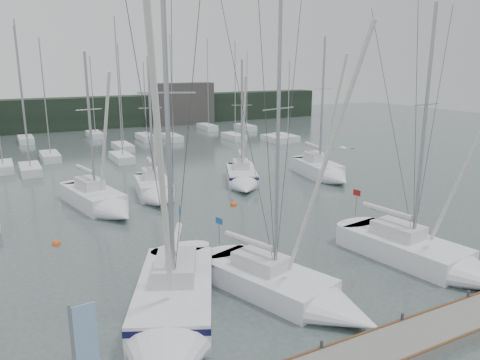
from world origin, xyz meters
name	(u,v)px	position (x,y,z in m)	size (l,w,h in m)	color
ground	(301,297)	(0.00, 0.00, 0.00)	(160.00, 160.00, 0.00)	#445351
dock	(382,351)	(0.00, -5.00, 0.20)	(24.00, 2.00, 0.40)	slate
far_treeline	(73,114)	(0.00, 62.00, 2.50)	(90.00, 4.00, 5.00)	black
far_building_right	(184,104)	(18.00, 60.00, 3.50)	(10.00, 3.00, 7.00)	#42403D
mast_forest	(49,148)	(-5.82, 43.16, 0.49)	(55.10, 26.54, 14.90)	silver
sailboat_near_left	(171,319)	(-6.22, -0.02, 0.64)	(7.24, 10.80, 15.64)	silver
sailboat_near_center	(302,294)	(-0.41, -0.58, 0.50)	(5.44, 9.19, 14.45)	silver
sailboat_near_right	(439,261)	(7.77, -1.03, 0.55)	(4.27, 9.90, 14.15)	silver
sailboat_mid_b	(103,203)	(-5.15, 17.13, 0.59)	(4.30, 9.17, 11.93)	silver
sailboat_mid_c	(156,191)	(-0.83, 18.33, 0.60)	(3.67, 7.55, 11.58)	silver
sailboat_mid_d	(243,179)	(7.12, 18.77, 0.56)	(5.55, 8.42, 11.41)	silver
sailboat_mid_e	(325,172)	(14.87, 17.25, 0.63)	(3.95, 8.22, 13.45)	silver
buoy_b	(234,205)	(3.76, 13.98, 0.00)	(0.55, 0.55, 0.55)	#EA4E14
buoy_c	(56,244)	(-8.99, 11.97, 0.00)	(0.50, 0.50, 0.50)	#EA4E14
seagull	(343,148)	(2.94, 1.14, 6.45)	(0.93, 0.48, 0.19)	white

